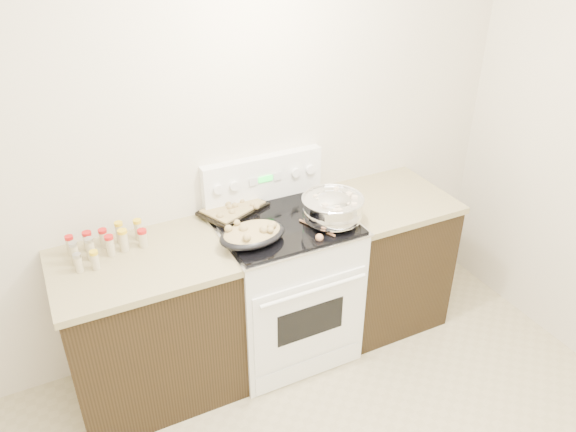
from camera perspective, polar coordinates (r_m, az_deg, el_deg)
room_shell at (r=1.63m, az=10.26°, el=-3.09°), size 4.10×3.60×2.75m
counter_left at (r=3.30m, az=-13.75°, el=-10.86°), size 0.93×0.67×0.92m
counter_right at (r=3.81m, az=9.53°, el=-4.16°), size 0.73×0.67×0.92m
kitchen_range at (r=3.48m, az=-0.40°, el=-6.88°), size 0.78×0.73×1.22m
mixing_bowl at (r=3.17m, az=4.56°, el=0.64°), size 0.45×0.45×0.21m
roasting_pan at (r=3.01m, az=-3.66°, el=-1.81°), size 0.40×0.30×0.11m
baking_sheet at (r=3.33m, az=-5.58°, el=0.83°), size 0.44×0.38×0.06m
wooden_spoon at (r=3.08m, az=3.11°, el=-1.83°), size 0.12×0.25×0.04m
blue_ladle at (r=3.17m, az=4.55°, el=-0.45°), size 0.20×0.21×0.09m
spice_jars at (r=3.10m, az=-18.09°, el=-2.67°), size 0.40×0.24×0.13m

